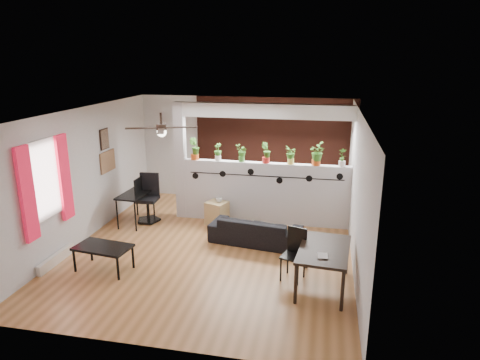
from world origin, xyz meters
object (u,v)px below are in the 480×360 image
object	(u,v)px
potted_plant_1	(218,151)
dining_table	(324,252)
sofa	(256,231)
folding_chair	(295,249)
potted_plant_3	(266,152)
cup	(219,200)
ceiling_fan	(161,129)
cube_shelf	(217,213)
potted_plant_2	(242,153)
potted_plant_6	(342,157)
computer_desk	(135,196)
coffee_table	(103,249)
potted_plant_4	(291,154)
potted_plant_0	(195,148)
potted_plant_5	(316,153)
office_chair	(149,201)

from	to	relation	value
potted_plant_1	dining_table	size ratio (longest dim) A/B	0.29
sofa	folding_chair	world-z (taller)	folding_chair
potted_plant_3	cup	xyz separation A→B (m)	(-0.96, -0.34, -1.02)
ceiling_fan	cube_shelf	bearing A→B (deg)	67.88
potted_plant_2	potted_plant_6	distance (m)	2.11
computer_desk	coffee_table	world-z (taller)	computer_desk
coffee_table	potted_plant_4	bearing A→B (deg)	43.21
cup	folding_chair	bearing A→B (deg)	-48.39
cube_shelf	folding_chair	size ratio (longest dim) A/B	0.59
computer_desk	potted_plant_0	bearing A→B (deg)	27.15
sofa	cube_shelf	distance (m)	1.25
potted_plant_6	dining_table	world-z (taller)	potted_plant_6
potted_plant_3	cube_shelf	xyz separation A→B (m)	(-1.01, -0.34, -1.33)
potted_plant_3	coffee_table	distance (m)	3.82
potted_plant_5	potted_plant_3	bearing A→B (deg)	180.00
potted_plant_3	computer_desk	world-z (taller)	potted_plant_3
coffee_table	cup	bearing A→B (deg)	59.16
potted_plant_2	computer_desk	size ratio (longest dim) A/B	0.38
potted_plant_2	folding_chair	size ratio (longest dim) A/B	0.43
potted_plant_2	cube_shelf	world-z (taller)	potted_plant_2
computer_desk	folding_chair	distance (m)	4.00
cup	potted_plant_6	bearing A→B (deg)	7.63
potted_plant_4	folding_chair	xyz separation A→B (m)	(0.30, -2.35, -1.05)
potted_plant_6	folding_chair	world-z (taller)	potted_plant_6
dining_table	potted_plant_0	bearing A→B (deg)	137.93
dining_table	potted_plant_2	bearing A→B (deg)	125.05
ceiling_fan	cube_shelf	distance (m)	2.59
sofa	potted_plant_5	bearing A→B (deg)	-125.90
ceiling_fan	cup	size ratio (longest dim) A/B	9.08
potted_plant_3	cup	bearing A→B (deg)	-160.43
potted_plant_0	potted_plant_6	xyz separation A→B (m)	(3.16, -0.00, -0.04)
ceiling_fan	potted_plant_4	world-z (taller)	ceiling_fan
potted_plant_6	potted_plant_5	bearing A→B (deg)	-180.00
potted_plant_2	sofa	distance (m)	1.78
potted_plant_1	dining_table	distance (m)	3.62
ceiling_fan	coffee_table	xyz separation A→B (m)	(-0.79, -0.94, -1.92)
potted_plant_1	office_chair	distance (m)	1.89
ceiling_fan	office_chair	distance (m)	2.48
potted_plant_0	potted_plant_4	xyz separation A→B (m)	(2.11, -0.00, -0.04)
computer_desk	office_chair	bearing A→B (deg)	36.64
potted_plant_4	potted_plant_6	bearing A→B (deg)	0.00
coffee_table	potted_plant_3	bearing A→B (deg)	48.90
sofa	computer_desk	bearing A→B (deg)	-2.10
potted_plant_2	cube_shelf	size ratio (longest dim) A/B	0.73
office_chair	dining_table	xyz separation A→B (m)	(3.83, -2.15, 0.14)
computer_desk	ceiling_fan	bearing A→B (deg)	-45.71
ceiling_fan	dining_table	size ratio (longest dim) A/B	0.92
ceiling_fan	potted_plant_1	size ratio (longest dim) A/B	3.14
potted_plant_0	sofa	size ratio (longest dim) A/B	0.29
potted_plant_6	potted_plant_4	bearing A→B (deg)	-180.00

